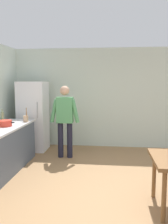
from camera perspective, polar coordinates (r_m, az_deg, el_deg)
ground_plane at (r=4.02m, az=4.37°, el=-19.25°), size 14.00×14.00×0.00m
wall_back at (r=6.61m, az=5.43°, el=3.35°), size 6.40×0.12×2.70m
kitchen_counter at (r=5.06m, az=-18.75°, el=-8.52°), size 0.64×2.20×0.90m
refrigerator at (r=6.39m, az=-12.02°, el=-0.96°), size 0.70×0.67×1.80m
person at (r=5.61m, az=-4.59°, el=-1.14°), size 0.70×0.22×1.70m
cooking_pot at (r=5.08m, az=-18.40°, el=-2.57°), size 0.40×0.28×0.12m
utensil_jar at (r=5.49m, az=-13.73°, el=-1.51°), size 0.11×0.11×0.32m
bottle_vinegar_tall at (r=5.33m, az=-18.90°, el=-1.32°), size 0.06×0.06×0.32m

